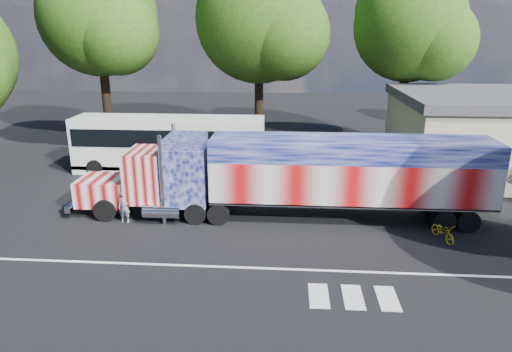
# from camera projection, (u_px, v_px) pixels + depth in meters

# --- Properties ---
(ground) EXTENTS (100.00, 100.00, 0.00)m
(ground) POSITION_uv_depth(u_px,v_px,m) (251.00, 235.00, 20.90)
(ground) COLOR black
(lane_markings) EXTENTS (30.00, 2.67, 0.01)m
(lane_markings) POSITION_uv_depth(u_px,v_px,m) (288.00, 279.00, 17.20)
(lane_markings) COLOR silver
(lane_markings) RESTS_ON ground
(semi_truck) EXTENTS (20.64, 3.26, 4.40)m
(semi_truck) POSITION_uv_depth(u_px,v_px,m) (297.00, 174.00, 22.23)
(semi_truck) COLOR black
(semi_truck) RESTS_ON ground
(coach_bus) EXTENTS (12.38, 2.88, 3.60)m
(coach_bus) POSITION_uv_depth(u_px,v_px,m) (169.00, 144.00, 29.92)
(coach_bus) COLOR silver
(coach_bus) RESTS_ON ground
(woman) EXTENTS (0.59, 0.39, 1.59)m
(woman) POSITION_uv_depth(u_px,v_px,m) (124.00, 207.00, 22.12)
(woman) COLOR slate
(woman) RESTS_ON ground
(bicycle) EXTENTS (1.01, 1.66, 0.82)m
(bicycle) POSITION_uv_depth(u_px,v_px,m) (443.00, 231.00, 20.32)
(bicycle) COLOR gold
(bicycle) RESTS_ON ground
(tree_ne_a) EXTENTS (8.80, 8.38, 13.50)m
(tree_ne_a) POSITION_uv_depth(u_px,v_px,m) (412.00, 26.00, 34.15)
(tree_ne_a) COLOR black
(tree_ne_a) RESTS_ON ground
(tree_nw_a) EXTENTS (9.24, 8.80, 14.33)m
(tree_nw_a) POSITION_uv_depth(u_px,v_px,m) (100.00, 18.00, 34.17)
(tree_nw_a) COLOR black
(tree_nw_a) RESTS_ON ground
(tree_n_mid) EXTENTS (10.43, 9.93, 14.77)m
(tree_n_mid) POSITION_uv_depth(u_px,v_px,m) (261.00, 20.00, 35.53)
(tree_n_mid) COLOR black
(tree_n_mid) RESTS_ON ground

